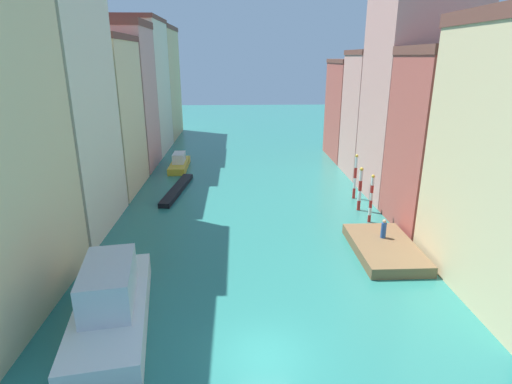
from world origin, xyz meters
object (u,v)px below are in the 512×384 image
(mooring_pole_0, at_px, (371,198))
(gondola_black, at_px, (177,189))
(person_on_dock, at_px, (384,229))
(vaporetto_white, at_px, (111,303))
(motorboat_0, at_px, (179,163))
(mooring_pole_1, at_px, (360,189))
(waterfront_dock, at_px, (384,248))
(mooring_pole_2, at_px, (355,176))

(mooring_pole_0, relative_size, gondola_black, 0.41)
(person_on_dock, relative_size, vaporetto_white, 0.13)
(mooring_pole_0, bearing_deg, motorboat_0, 134.85)
(gondola_black, height_order, motorboat_0, motorboat_0)
(mooring_pole_1, height_order, vaporetto_white, mooring_pole_1)
(motorboat_0, bearing_deg, waterfront_dock, -53.90)
(mooring_pole_1, xyz_separation_m, mooring_pole_2, (0.44, 3.15, 0.20))
(person_on_dock, height_order, mooring_pole_1, mooring_pole_1)
(mooring_pole_1, bearing_deg, waterfront_dock, -94.04)
(waterfront_dock, relative_size, gondola_black, 0.72)
(mooring_pole_1, height_order, mooring_pole_2, mooring_pole_2)
(person_on_dock, distance_m, mooring_pole_1, 7.40)
(gondola_black, bearing_deg, mooring_pole_1, -19.81)
(mooring_pole_1, bearing_deg, motorboat_0, 139.51)
(person_on_dock, bearing_deg, waterfront_dock, -100.65)
(person_on_dock, distance_m, gondola_black, 21.06)
(waterfront_dock, distance_m, vaporetto_white, 17.85)
(person_on_dock, bearing_deg, mooring_pole_0, 83.74)
(mooring_pole_0, height_order, gondola_black, mooring_pole_0)
(mooring_pole_2, height_order, vaporetto_white, mooring_pole_2)
(mooring_pole_2, bearing_deg, mooring_pole_0, -93.32)
(gondola_black, bearing_deg, mooring_pole_0, -27.60)
(mooring_pole_0, height_order, vaporetto_white, mooring_pole_0)
(motorboat_0, bearing_deg, mooring_pole_2, -33.37)
(mooring_pole_0, xyz_separation_m, mooring_pole_2, (0.34, 5.91, 0.13))
(mooring_pole_1, xyz_separation_m, gondola_black, (-16.65, 6.00, -1.77))
(person_on_dock, height_order, gondola_black, person_on_dock)
(waterfront_dock, distance_m, person_on_dock, 1.38)
(person_on_dock, xyz_separation_m, mooring_pole_2, (0.85, 10.51, 0.83))
(mooring_pole_1, bearing_deg, mooring_pole_0, -88.01)
(waterfront_dock, height_order, motorboat_0, motorboat_0)
(waterfront_dock, xyz_separation_m, gondola_black, (-16.07, 14.30, -0.14))
(gondola_black, xyz_separation_m, motorboat_0, (-0.96, 9.04, 0.43))
(vaporetto_white, xyz_separation_m, gondola_black, (0.31, 21.36, -0.96))
(vaporetto_white, bearing_deg, gondola_black, 89.17)
(waterfront_dock, relative_size, motorboat_0, 1.04)
(mooring_pole_1, distance_m, vaporetto_white, 22.90)
(mooring_pole_1, distance_m, gondola_black, 17.79)
(mooring_pole_2, height_order, motorboat_0, mooring_pole_2)
(mooring_pole_0, xyz_separation_m, gondola_black, (-16.75, 8.76, -1.83))
(waterfront_dock, bearing_deg, gondola_black, 138.32)
(waterfront_dock, height_order, mooring_pole_2, mooring_pole_2)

